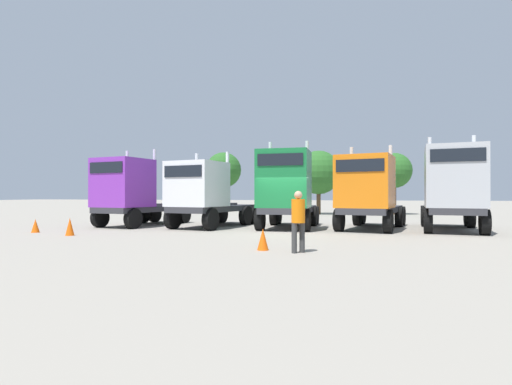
{
  "coord_description": "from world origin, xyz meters",
  "views": [
    {
      "loc": [
        2.78,
        -17.83,
        1.73
      ],
      "look_at": [
        -1.88,
        2.98,
        1.82
      ],
      "focal_mm": 28.2,
      "sensor_mm": 36.0,
      "label": 1
    }
  ],
  "objects_px": {
    "semi_truck_silver": "(453,188)",
    "traffic_cone_near": "(70,227)",
    "semi_truck_purple": "(130,191)",
    "traffic_cone_mid": "(263,239)",
    "traffic_cone_far": "(35,226)",
    "semi_truck_orange": "(368,192)",
    "visitor_in_hivis": "(298,217)",
    "semi_truck_green": "(286,189)",
    "semi_truck_white": "(205,194)"
  },
  "relations": [
    {
      "from": "semi_truck_purple",
      "to": "traffic_cone_near",
      "type": "distance_m",
      "value": 5.04
    },
    {
      "from": "semi_truck_silver",
      "to": "visitor_in_hivis",
      "type": "height_order",
      "value": "semi_truck_silver"
    },
    {
      "from": "semi_truck_green",
      "to": "traffic_cone_mid",
      "type": "xyz_separation_m",
      "value": [
        0.37,
        -7.53,
        -1.64
      ]
    },
    {
      "from": "semi_truck_purple",
      "to": "semi_truck_green",
      "type": "distance_m",
      "value": 8.39
    },
    {
      "from": "semi_truck_purple",
      "to": "traffic_cone_near",
      "type": "relative_size",
      "value": 8.09
    },
    {
      "from": "traffic_cone_near",
      "to": "semi_truck_white",
      "type": "bearing_deg",
      "value": 49.32
    },
    {
      "from": "semi_truck_purple",
      "to": "traffic_cone_near",
      "type": "bearing_deg",
      "value": 11.19
    },
    {
      "from": "semi_truck_silver",
      "to": "traffic_cone_far",
      "type": "xyz_separation_m",
      "value": [
        -18.51,
        -4.43,
        -1.72
      ]
    },
    {
      "from": "traffic_cone_mid",
      "to": "traffic_cone_near",
      "type": "bearing_deg",
      "value": 163.87
    },
    {
      "from": "semi_truck_white",
      "to": "semi_truck_purple",
      "type": "bearing_deg",
      "value": -76.69
    },
    {
      "from": "traffic_cone_near",
      "to": "traffic_cone_far",
      "type": "height_order",
      "value": "traffic_cone_near"
    },
    {
      "from": "visitor_in_hivis",
      "to": "traffic_cone_mid",
      "type": "relative_size",
      "value": 2.73
    },
    {
      "from": "semi_truck_green",
      "to": "traffic_cone_far",
      "type": "relative_size",
      "value": 9.72
    },
    {
      "from": "semi_truck_white",
      "to": "semi_truck_orange",
      "type": "distance_m",
      "value": 8.15
    },
    {
      "from": "traffic_cone_mid",
      "to": "traffic_cone_far",
      "type": "height_order",
      "value": "traffic_cone_mid"
    },
    {
      "from": "semi_truck_silver",
      "to": "traffic_cone_near",
      "type": "relative_size",
      "value": 9.01
    },
    {
      "from": "visitor_in_hivis",
      "to": "traffic_cone_mid",
      "type": "bearing_deg",
      "value": -146.97
    },
    {
      "from": "semi_truck_purple",
      "to": "traffic_cone_mid",
      "type": "bearing_deg",
      "value": 61.4
    },
    {
      "from": "semi_truck_green",
      "to": "semi_truck_orange",
      "type": "bearing_deg",
      "value": 95.88
    },
    {
      "from": "traffic_cone_near",
      "to": "semi_truck_green",
      "type": "bearing_deg",
      "value": 30.7
    },
    {
      "from": "semi_truck_orange",
      "to": "traffic_cone_far",
      "type": "relative_size",
      "value": 11.16
    },
    {
      "from": "semi_truck_orange",
      "to": "visitor_in_hivis",
      "type": "height_order",
      "value": "semi_truck_orange"
    },
    {
      "from": "semi_truck_white",
      "to": "semi_truck_orange",
      "type": "relative_size",
      "value": 0.96
    },
    {
      "from": "semi_truck_silver",
      "to": "traffic_cone_far",
      "type": "relative_size",
      "value": 11.18
    },
    {
      "from": "semi_truck_purple",
      "to": "semi_truck_silver",
      "type": "height_order",
      "value": "semi_truck_silver"
    },
    {
      "from": "semi_truck_silver",
      "to": "traffic_cone_near",
      "type": "height_order",
      "value": "semi_truck_silver"
    },
    {
      "from": "semi_truck_orange",
      "to": "visitor_in_hivis",
      "type": "xyz_separation_m",
      "value": [
        -2.42,
        -8.18,
        -0.78
      ]
    },
    {
      "from": "semi_truck_purple",
      "to": "semi_truck_green",
      "type": "bearing_deg",
      "value": 102.63
    },
    {
      "from": "visitor_in_hivis",
      "to": "semi_truck_orange",
      "type": "bearing_deg",
      "value": 122.55
    },
    {
      "from": "visitor_in_hivis",
      "to": "traffic_cone_far",
      "type": "distance_m",
      "value": 12.9
    },
    {
      "from": "semi_truck_purple",
      "to": "traffic_cone_mid",
      "type": "xyz_separation_m",
      "value": [
        8.76,
        -7.35,
        -1.55
      ]
    },
    {
      "from": "semi_truck_white",
      "to": "semi_truck_silver",
      "type": "height_order",
      "value": "semi_truck_silver"
    },
    {
      "from": "semi_truck_white",
      "to": "traffic_cone_mid",
      "type": "height_order",
      "value": "semi_truck_white"
    },
    {
      "from": "semi_truck_purple",
      "to": "semi_truck_orange",
      "type": "bearing_deg",
      "value": 103.76
    },
    {
      "from": "traffic_cone_near",
      "to": "semi_truck_silver",
      "type": "bearing_deg",
      "value": 18.12
    },
    {
      "from": "semi_truck_green",
      "to": "traffic_cone_far",
      "type": "distance_m",
      "value": 11.72
    },
    {
      "from": "semi_truck_orange",
      "to": "traffic_cone_far",
      "type": "height_order",
      "value": "semi_truck_orange"
    },
    {
      "from": "semi_truck_purple",
      "to": "semi_truck_silver",
      "type": "relative_size",
      "value": 0.9
    },
    {
      "from": "semi_truck_white",
      "to": "traffic_cone_near",
      "type": "distance_m",
      "value": 6.58
    },
    {
      "from": "semi_truck_orange",
      "to": "semi_truck_white",
      "type": "bearing_deg",
      "value": -73.27
    },
    {
      "from": "traffic_cone_mid",
      "to": "semi_truck_silver",
      "type": "bearing_deg",
      "value": 46.87
    },
    {
      "from": "semi_truck_orange",
      "to": "traffic_cone_mid",
      "type": "relative_size",
      "value": 10.05
    },
    {
      "from": "semi_truck_green",
      "to": "traffic_cone_mid",
      "type": "relative_size",
      "value": 8.76
    },
    {
      "from": "traffic_cone_near",
      "to": "traffic_cone_far",
      "type": "bearing_deg",
      "value": 160.97
    },
    {
      "from": "semi_truck_white",
      "to": "semi_truck_green",
      "type": "height_order",
      "value": "semi_truck_green"
    },
    {
      "from": "visitor_in_hivis",
      "to": "traffic_cone_far",
      "type": "bearing_deg",
      "value": -147.7
    },
    {
      "from": "visitor_in_hivis",
      "to": "traffic_cone_near",
      "type": "height_order",
      "value": "visitor_in_hivis"
    },
    {
      "from": "semi_truck_silver",
      "to": "traffic_cone_mid",
      "type": "bearing_deg",
      "value": -34.76
    },
    {
      "from": "traffic_cone_mid",
      "to": "traffic_cone_far",
      "type": "xyz_separation_m",
      "value": [
        -11.2,
        3.38,
        -0.03
      ]
    },
    {
      "from": "traffic_cone_mid",
      "to": "traffic_cone_far",
      "type": "relative_size",
      "value": 1.11
    }
  ]
}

